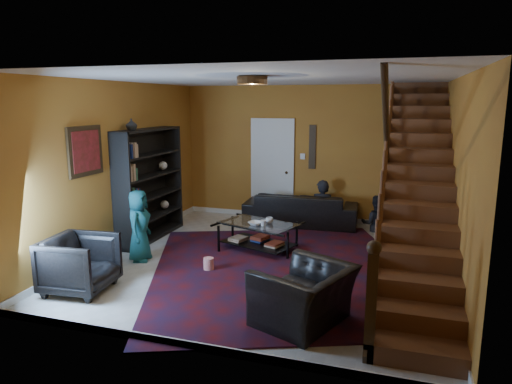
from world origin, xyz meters
TOP-DOWN VIEW (x-y plane):
  - floor at (0.00, 0.00)m, footprint 5.50×5.50m
  - room at (-1.33, 1.33)m, footprint 5.50×5.50m
  - staircase at (2.12, -0.00)m, footprint 0.95×5.02m
  - bookshelf at (-2.40, 0.60)m, footprint 0.35×1.80m
  - door at (-0.70, 2.73)m, footprint 0.82×0.05m
  - framed_picture at (-2.57, -0.90)m, footprint 0.04×0.74m
  - wall_hanging at (0.15, 2.73)m, footprint 0.14×0.03m
  - ceiling_fixture at (0.00, -0.80)m, footprint 0.40×0.40m
  - rug at (0.31, -0.33)m, footprint 5.06×5.36m
  - sofa at (0.02, 2.30)m, footprint 2.30×1.01m
  - armchair_left at (-2.05, -1.83)m, footprint 0.90×0.88m
  - armchair_right at (0.94, -1.83)m, footprint 1.21×1.29m
  - person_adult_a at (0.45, 2.35)m, footprint 0.53×0.37m
  - person_adult_b at (1.50, 2.35)m, footprint 0.58×0.46m
  - person_child at (-1.95, -0.54)m, footprint 0.47×0.62m
  - coffee_table at (-0.32, 0.50)m, footprint 1.40×1.08m
  - cup_a at (-0.14, 0.55)m, footprint 0.16×0.16m
  - cup_b at (-0.19, 0.34)m, footprint 0.11×0.11m
  - bowl at (-0.33, 0.37)m, footprint 0.29×0.29m
  - vase at (-2.41, 0.10)m, footprint 0.18×0.18m
  - popcorn_bucket at (-0.74, -0.64)m, footprint 0.16×0.16m

SIDE VIEW (x-z plane):
  - floor at x=0.00m, z-range 0.00..0.00m
  - rug at x=0.31m, z-range 0.00..0.02m
  - room at x=-1.33m, z-range -2.70..2.80m
  - popcorn_bucket at x=-0.74m, z-range 0.02..0.20m
  - person_adult_b at x=1.50m, z-range -0.45..0.69m
  - person_adult_a at x=0.45m, z-range -0.45..0.94m
  - coffee_table at x=-0.32m, z-range 0.04..0.51m
  - sofa at x=0.02m, z-range 0.00..0.66m
  - armchair_right at x=0.94m, z-range 0.00..0.67m
  - armchair_left at x=-2.05m, z-range 0.00..0.75m
  - bowl at x=-0.33m, z-range 0.47..0.53m
  - cup_b at x=-0.19m, z-range 0.47..0.57m
  - cup_a at x=-0.14m, z-range 0.47..0.57m
  - person_child at x=-1.95m, z-range 0.00..1.13m
  - bookshelf at x=-2.40m, z-range -0.04..1.96m
  - door at x=-0.70m, z-range 0.00..2.05m
  - staircase at x=2.12m, z-range -0.19..2.99m
  - wall_hanging at x=0.15m, z-range 1.10..2.00m
  - framed_picture at x=-2.57m, z-range 1.38..2.12m
  - vase at x=-2.41m, z-range 2.00..2.19m
  - ceiling_fixture at x=0.00m, z-range 2.69..2.79m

